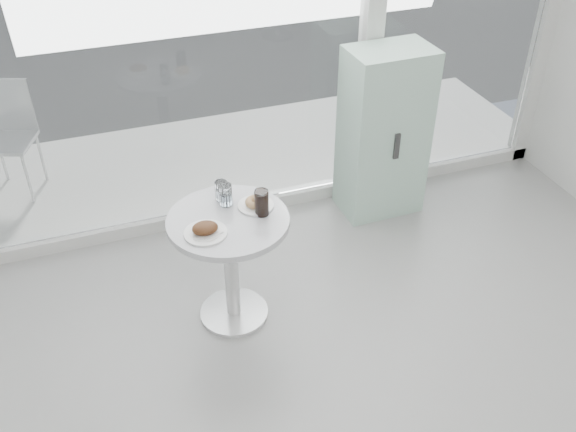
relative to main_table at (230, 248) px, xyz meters
name	(u,v)px	position (x,y,z in m)	size (l,w,h in m)	color
main_table	(230,248)	(0.00, 0.00, 0.00)	(0.72, 0.72, 0.77)	silver
patio_deck	(230,157)	(0.50, 1.90, -0.53)	(5.60, 1.60, 0.05)	white
mint_cabinet	(384,133)	(1.42, 0.81, 0.11)	(0.61, 0.43, 1.31)	#A3D0B9
patio_chair	(8,130)	(-1.25, 2.00, 0.01)	(0.50, 0.50, 0.90)	silver
plate_fritter	(206,230)	(-0.15, -0.10, 0.25)	(0.25, 0.25, 0.07)	white
plate_donut	(256,203)	(0.19, 0.06, 0.24)	(0.22, 0.22, 0.05)	white
water_tumbler_a	(226,196)	(0.03, 0.14, 0.28)	(0.08, 0.08, 0.13)	white
water_tumbler_b	(221,192)	(0.02, 0.20, 0.27)	(0.08, 0.08, 0.12)	white
cola_glass	(262,203)	(0.20, -0.02, 0.30)	(0.08, 0.08, 0.16)	white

